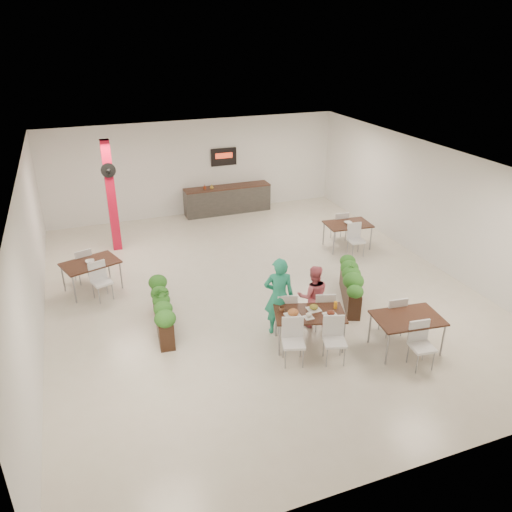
{
  "coord_description": "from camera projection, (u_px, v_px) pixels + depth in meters",
  "views": [
    {
      "loc": [
        -3.91,
        -10.23,
        5.99
      ],
      "look_at": [
        -0.2,
        -0.36,
        1.1
      ],
      "focal_mm": 35.0,
      "sensor_mm": 36.0,
      "label": 1
    }
  ],
  "objects": [
    {
      "name": "ground",
      "position": [
        258.0,
        289.0,
        12.46
      ],
      "size": [
        12.0,
        12.0,
        0.0
      ],
      "primitive_type": "plane",
      "color": "beige",
      "rests_on": "ground"
    },
    {
      "name": "planter_left",
      "position": [
        162.0,
        308.0,
        10.63
      ],
      "size": [
        0.53,
        1.9,
        0.99
      ],
      "rotation": [
        0.0,
        0.0,
        1.48
      ],
      "color": "black",
      "rests_on": "ground"
    },
    {
      "name": "diner_woman",
      "position": [
        313.0,
        296.0,
        10.69
      ],
      "size": [
        0.82,
        0.72,
        1.42
      ],
      "primitive_type": "imported",
      "rotation": [
        0.0,
        0.0,
        2.85
      ],
      "color": "#E16474",
      "rests_on": "ground"
    },
    {
      "name": "side_table_c",
      "position": [
        407.0,
        322.0,
        9.89
      ],
      "size": [
        1.41,
        1.66,
        0.92
      ],
      "rotation": [
        0.0,
        0.0,
        -0.12
      ],
      "color": "black",
      "rests_on": "ground"
    },
    {
      "name": "red_column",
      "position": [
        111.0,
        195.0,
        14.02
      ],
      "size": [
        0.4,
        0.41,
        3.2
      ],
      "color": "red",
      "rests_on": "ground"
    },
    {
      "name": "diner_man",
      "position": [
        279.0,
        296.0,
        10.37
      ],
      "size": [
        0.73,
        0.58,
        1.74
      ],
      "primitive_type": "imported",
      "rotation": [
        0.0,
        0.0,
        2.85
      ],
      "color": "#229772",
      "rests_on": "ground"
    },
    {
      "name": "room_shell",
      "position": [
        259.0,
        213.0,
        11.61
      ],
      "size": [
        10.1,
        12.1,
        3.22
      ],
      "color": "white",
      "rests_on": "ground"
    },
    {
      "name": "main_table",
      "position": [
        309.0,
        318.0,
        10.03
      ],
      "size": [
        1.64,
        1.91,
        0.92
      ],
      "rotation": [
        0.0,
        0.0,
        -0.3
      ],
      "color": "black",
      "rests_on": "ground"
    },
    {
      "name": "side_table_a",
      "position": [
        91.0,
        267.0,
        12.17
      ],
      "size": [
        1.5,
        1.67,
        0.92
      ],
      "rotation": [
        0.0,
        0.0,
        0.32
      ],
      "color": "black",
      "rests_on": "ground"
    },
    {
      "name": "side_table_b",
      "position": [
        348.0,
        227.0,
        14.55
      ],
      "size": [
        1.36,
        1.65,
        0.92
      ],
      "rotation": [
        0.0,
        0.0,
        -0.08
      ],
      "color": "black",
      "rests_on": "ground"
    },
    {
      "name": "service_counter",
      "position": [
        227.0,
        199.0,
        17.37
      ],
      "size": [
        3.0,
        0.64,
        2.2
      ],
      "color": "#302D2B",
      "rests_on": "ground"
    },
    {
      "name": "planter_right",
      "position": [
        351.0,
        283.0,
        11.7
      ],
      "size": [
        0.99,
        1.74,
        0.97
      ],
      "rotation": [
        0.0,
        0.0,
        1.16
      ],
      "color": "black",
      "rests_on": "ground"
    }
  ]
}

